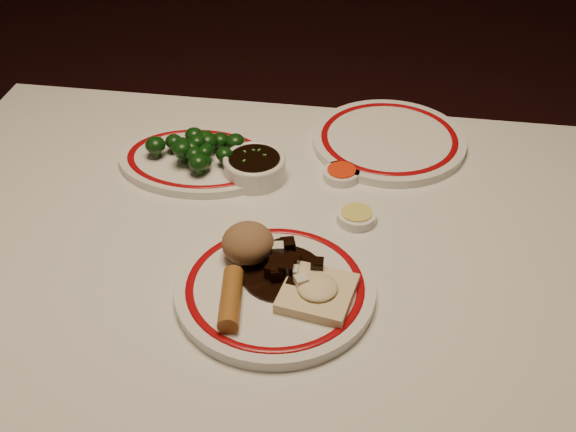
# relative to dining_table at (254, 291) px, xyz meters

# --- Properties ---
(dining_table) EXTENTS (1.20, 0.90, 0.75)m
(dining_table) POSITION_rel_dining_table_xyz_m (0.00, 0.00, 0.00)
(dining_table) COLOR silver
(dining_table) RESTS_ON ground
(main_plate) EXTENTS (0.33, 0.33, 0.02)m
(main_plate) POSITION_rel_dining_table_xyz_m (0.05, -0.10, 0.10)
(main_plate) COLOR white
(main_plate) RESTS_ON dining_table
(rice_mound) EXTENTS (0.08, 0.08, 0.06)m
(rice_mound) POSITION_rel_dining_table_xyz_m (0.00, -0.04, 0.14)
(rice_mound) COLOR brown
(rice_mound) RESTS_ON main_plate
(spring_roll) EXTENTS (0.04, 0.11, 0.03)m
(spring_roll) POSITION_rel_dining_table_xyz_m (-0.00, -0.15, 0.12)
(spring_roll) COLOR #9A5F26
(spring_roll) RESTS_ON main_plate
(fried_wonton) EXTENTS (0.11, 0.11, 0.03)m
(fried_wonton) POSITION_rel_dining_table_xyz_m (0.11, -0.11, 0.12)
(fried_wonton) COLOR beige
(fried_wonton) RESTS_ON main_plate
(stirfry_heap) EXTENTS (0.12, 0.12, 0.03)m
(stirfry_heap) POSITION_rel_dining_table_xyz_m (0.06, -0.06, 0.12)
(stirfry_heap) COLOR black
(stirfry_heap) RESTS_ON main_plate
(broccoli_plate) EXTENTS (0.30, 0.26, 0.02)m
(broccoli_plate) POSITION_rel_dining_table_xyz_m (-0.14, 0.21, 0.10)
(broccoli_plate) COLOR white
(broccoli_plate) RESTS_ON dining_table
(broccoli_pile) EXTENTS (0.17, 0.12, 0.05)m
(broccoli_pile) POSITION_rel_dining_table_xyz_m (-0.14, 0.21, 0.13)
(broccoli_pile) COLOR #23471C
(broccoli_pile) RESTS_ON broccoli_plate
(soy_bowl) EXTENTS (0.11, 0.11, 0.04)m
(soy_bowl) POSITION_rel_dining_table_xyz_m (-0.03, 0.19, 0.11)
(soy_bowl) COLOR white
(soy_bowl) RESTS_ON dining_table
(sweet_sour_dish) EXTENTS (0.06, 0.06, 0.02)m
(sweet_sour_dish) POSITION_rel_dining_table_xyz_m (0.12, 0.21, 0.10)
(sweet_sour_dish) COLOR white
(sweet_sour_dish) RESTS_ON dining_table
(mustard_dish) EXTENTS (0.06, 0.06, 0.02)m
(mustard_dish) POSITION_rel_dining_table_xyz_m (0.15, 0.09, 0.10)
(mustard_dish) COLOR white
(mustard_dish) RESTS_ON dining_table
(far_plate) EXTENTS (0.37, 0.37, 0.02)m
(far_plate) POSITION_rel_dining_table_xyz_m (0.20, 0.33, 0.10)
(far_plate) COLOR white
(far_plate) RESTS_ON dining_table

